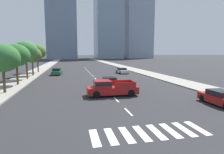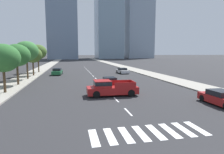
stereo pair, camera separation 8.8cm
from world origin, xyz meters
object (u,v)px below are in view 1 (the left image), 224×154
Objects in this scene: sedan_silver_0 at (122,71)px; street_tree_fifth at (37,52)px; street_tree_second at (16,55)px; pickup_truck at (110,88)px; street_tree_third at (26,51)px; sedan_red_3 at (110,82)px; street_tree_fourth at (32,55)px; street_tree_nearest at (3,58)px; sedan_green_2 at (57,72)px; sedan_red_1 at (222,98)px.

street_tree_fifth reaches higher than sedan_silver_0.
street_tree_fifth reaches higher than street_tree_second.
pickup_truck is 22.82m from sedan_silver_0.
street_tree_third reaches higher than sedan_silver_0.
sedan_silver_0 is 1.00× the size of sedan_red_3.
street_tree_fifth is at bearing 90.00° from street_tree_fourth.
street_tree_nearest is 17.00m from street_tree_fourth.
street_tree_nearest is (-12.48, -2.07, 3.42)m from sedan_red_3.
pickup_truck is 23.59m from street_tree_fourth.
sedan_red_3 is 0.77× the size of street_tree_second.
street_tree_second is (-12.48, 3.48, 3.65)m from sedan_red_3.
sedan_silver_0 is at bearing -85.91° from sedan_green_2.
street_tree_third reaches higher than street_tree_fourth.
sedan_silver_0 is 26.29m from street_tree_nearest.
street_tree_fourth reaches higher than sedan_red_1.
sedan_silver_0 is 0.80× the size of street_tree_nearest.
street_tree_second is 17.92m from street_tree_fifth.
street_tree_nearest is at bearing -113.74° from sedan_red_1.
street_tree_nearest is at bearing -48.71° from sedan_silver_0.
street_tree_fifth is at bearing 90.00° from street_tree_third.
sedan_red_3 is at bearing 9.43° from street_tree_nearest.
street_tree_third is at bearing 90.00° from street_tree_second.
sedan_green_2 is at bearing 76.29° from street_tree_nearest.
street_tree_fourth is (0.00, 11.45, -0.05)m from street_tree_second.
pickup_truck is 19.38m from street_tree_third.
sedan_red_3 is (-7.74, 11.25, -0.02)m from sedan_red_1.
street_tree_second reaches higher than street_tree_fourth.
pickup_truck is 0.85× the size of street_tree_third.
street_tree_second is at bearing -90.00° from street_tree_fourth.
street_tree_fourth reaches higher than pickup_truck.
sedan_red_1 is 1.00× the size of sedan_red_3.
street_tree_fifth is (-18.64, 5.25, 4.23)m from sedan_silver_0.
sedan_green_2 is at bearing -156.07° from sedan_red_3.
street_tree_fourth reaches higher than sedan_silver_0.
pickup_truck is at bearing -53.22° from street_tree_third.
sedan_red_3 is at bearing -149.20° from sedan_green_2.
street_tree_fourth is (-20.22, 26.18, 3.57)m from sedan_red_1.
street_tree_second reaches higher than street_tree_nearest.
sedan_green_2 is (-14.17, 0.12, 0.07)m from sedan_silver_0.
sedan_green_2 is 19.17m from street_tree_nearest.
street_tree_third is (-20.22, 20.95, 4.26)m from sedan_red_1.
street_tree_fifth is (-20.22, 32.64, 4.19)m from sedan_red_1.
pickup_truck is 0.96× the size of street_tree_second.
street_tree_fourth reaches higher than street_tree_nearest.
sedan_red_1 is at bearing -145.63° from sedan_green_2.
sedan_green_2 is at bearing -48.93° from street_tree_fifth.
sedan_red_1 is 38.63m from street_tree_fifth.
sedan_silver_0 is 0.69× the size of street_tree_fifth.
street_tree_fourth is (0.00, 5.23, -0.68)m from street_tree_third.
sedan_silver_0 is 17.28m from sedan_red_3.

